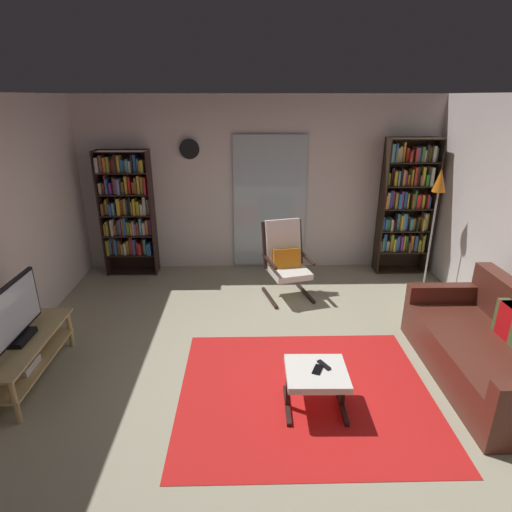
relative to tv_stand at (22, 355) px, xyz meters
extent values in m
plane|color=#A6A084|center=(2.32, 0.00, -0.30)|extent=(7.02, 7.02, 0.00)
cube|color=silver|center=(2.32, 2.90, 1.00)|extent=(5.60, 0.06, 2.60)
cube|color=silver|center=(2.48, 2.83, 0.75)|extent=(1.10, 0.01, 2.00)
cube|color=red|center=(2.65, -0.23, -0.29)|extent=(2.31, 1.93, 0.01)
cube|color=tan|center=(0.00, 0.02, 0.14)|extent=(0.51, 1.25, 0.02)
cube|color=tan|center=(0.00, 0.02, -0.10)|extent=(0.47, 1.19, 0.02)
cylinder|color=tan|center=(0.21, -0.55, -0.08)|extent=(0.05, 0.05, 0.42)
cylinder|color=tan|center=(0.21, 0.59, -0.08)|extent=(0.05, 0.05, 0.42)
cylinder|color=tan|center=(-0.21, 0.59, -0.08)|extent=(0.05, 0.05, 0.42)
cube|color=silver|center=(0.00, -0.10, -0.05)|extent=(0.31, 0.28, 0.07)
cube|color=black|center=(0.00, 0.02, 0.17)|extent=(0.20, 0.32, 0.05)
cube|color=black|center=(0.00, 0.02, 0.45)|extent=(0.04, 0.86, 0.51)
cube|color=silver|center=(0.02, 0.02, 0.45)|extent=(0.01, 0.81, 0.46)
cube|color=black|center=(-0.01, 2.65, 0.63)|extent=(0.02, 0.30, 1.86)
cube|color=black|center=(0.73, 2.65, 0.63)|extent=(0.02, 0.30, 1.86)
cube|color=black|center=(0.36, 2.79, 0.63)|extent=(0.76, 0.02, 1.86)
cube|color=black|center=(0.36, 2.65, -0.28)|extent=(0.73, 0.28, 0.02)
cube|color=black|center=(0.36, 2.65, 0.01)|extent=(0.73, 0.28, 0.02)
cube|color=black|center=(0.36, 2.65, 0.32)|extent=(0.73, 0.28, 0.02)
cube|color=black|center=(0.36, 2.65, 0.63)|extent=(0.73, 0.28, 0.02)
cube|color=black|center=(0.36, 2.65, 0.94)|extent=(0.73, 0.28, 0.02)
cube|color=black|center=(0.36, 2.65, 1.25)|extent=(0.73, 0.28, 0.02)
cube|color=black|center=(0.36, 2.65, 1.55)|extent=(0.73, 0.28, 0.02)
cube|color=olive|center=(0.03, 2.64, 0.14)|extent=(0.04, 0.22, 0.23)
cube|color=#385FA2|center=(0.07, 2.65, 0.15)|extent=(0.03, 0.15, 0.26)
cube|color=brown|center=(0.11, 2.65, 0.15)|extent=(0.04, 0.13, 0.27)
cube|color=#3164AD|center=(0.15, 2.63, 0.14)|extent=(0.03, 0.17, 0.24)
cube|color=brown|center=(0.19, 2.65, 0.13)|extent=(0.04, 0.15, 0.22)
cube|color=olive|center=(0.24, 2.66, 0.10)|extent=(0.04, 0.20, 0.17)
cube|color=beige|center=(0.29, 2.65, 0.11)|extent=(0.03, 0.22, 0.18)
cube|color=olive|center=(0.32, 2.66, 0.13)|extent=(0.03, 0.16, 0.21)
cube|color=red|center=(0.37, 2.65, 0.15)|extent=(0.04, 0.11, 0.26)
cube|color=#3F5BAC|center=(0.42, 2.63, 0.14)|extent=(0.04, 0.15, 0.23)
cube|color=red|center=(0.46, 2.63, 0.11)|extent=(0.03, 0.11, 0.19)
cube|color=red|center=(0.51, 2.66, 0.11)|extent=(0.04, 0.23, 0.17)
cube|color=brown|center=(0.55, 2.67, 0.14)|extent=(0.03, 0.10, 0.24)
cube|color=teal|center=(0.58, 2.64, 0.14)|extent=(0.03, 0.16, 0.24)
cube|color=teal|center=(0.62, 2.65, 0.10)|extent=(0.02, 0.21, 0.16)
cube|color=#2A5CA2|center=(0.66, 2.64, 0.11)|extent=(0.04, 0.24, 0.18)
cube|color=gold|center=(0.03, 2.63, 0.42)|extent=(0.02, 0.18, 0.17)
cube|color=#A08C3A|center=(0.06, 2.63, 0.44)|extent=(0.03, 0.21, 0.22)
cube|color=#2C7948|center=(0.10, 2.66, 0.43)|extent=(0.02, 0.18, 0.20)
cube|color=beige|center=(0.13, 2.63, 0.45)|extent=(0.03, 0.22, 0.24)
cube|color=brown|center=(0.17, 2.66, 0.41)|extent=(0.03, 0.17, 0.15)
cube|color=teal|center=(0.21, 2.66, 0.44)|extent=(0.04, 0.12, 0.21)
cube|color=#953086|center=(0.25, 2.65, 0.46)|extent=(0.02, 0.18, 0.25)
cube|color=olive|center=(0.28, 2.66, 0.46)|extent=(0.03, 0.18, 0.25)
cube|color=#2C5DA8|center=(0.32, 2.63, 0.46)|extent=(0.03, 0.17, 0.27)
cube|color=#979D34|center=(0.36, 2.66, 0.43)|extent=(0.04, 0.18, 0.19)
cube|color=gold|center=(0.41, 2.65, 0.43)|extent=(0.03, 0.21, 0.19)
cube|color=beige|center=(0.44, 2.65, 0.44)|extent=(0.03, 0.21, 0.21)
cube|color=#973F8B|center=(0.48, 2.65, 0.42)|extent=(0.03, 0.21, 0.17)
cube|color=brown|center=(0.51, 2.64, 0.43)|extent=(0.02, 0.19, 0.19)
cube|color=teal|center=(0.55, 2.67, 0.46)|extent=(0.03, 0.24, 0.26)
cube|color=#C1B0B3|center=(0.59, 2.63, 0.43)|extent=(0.04, 0.15, 0.19)
cube|color=orange|center=(0.64, 2.65, 0.44)|extent=(0.04, 0.14, 0.22)
cube|color=#883488|center=(0.69, 2.67, 0.45)|extent=(0.04, 0.17, 0.23)
cube|color=brown|center=(0.03, 2.65, 0.73)|extent=(0.03, 0.24, 0.17)
cube|color=orange|center=(0.07, 2.65, 0.75)|extent=(0.03, 0.12, 0.23)
cube|color=#5A8CA0|center=(0.11, 2.66, 0.72)|extent=(0.03, 0.17, 0.16)
cube|color=#365CB2|center=(0.14, 2.63, 0.72)|extent=(0.03, 0.20, 0.16)
cube|color=#578A9C|center=(0.18, 2.63, 0.73)|extent=(0.03, 0.17, 0.18)
cube|color=black|center=(0.23, 2.64, 0.77)|extent=(0.02, 0.15, 0.26)
cube|color=gold|center=(0.26, 2.64, 0.76)|extent=(0.04, 0.21, 0.24)
cube|color=brown|center=(0.31, 2.66, 0.75)|extent=(0.04, 0.14, 0.22)
cube|color=#A38B3E|center=(0.35, 2.67, 0.76)|extent=(0.03, 0.21, 0.24)
cube|color=#192C30|center=(0.38, 2.65, 0.76)|extent=(0.03, 0.17, 0.23)
cube|color=black|center=(0.42, 2.63, 0.77)|extent=(0.03, 0.11, 0.25)
cube|color=#A3903E|center=(0.45, 2.64, 0.74)|extent=(0.02, 0.16, 0.20)
cube|color=gold|center=(0.49, 2.64, 0.76)|extent=(0.03, 0.22, 0.24)
cube|color=#A69E28|center=(0.54, 2.65, 0.74)|extent=(0.04, 0.21, 0.20)
cube|color=beige|center=(0.59, 2.65, 0.72)|extent=(0.04, 0.21, 0.16)
cube|color=beige|center=(0.64, 2.64, 0.77)|extent=(0.04, 0.21, 0.27)
cube|color=beige|center=(0.68, 2.66, 0.75)|extent=(0.03, 0.16, 0.22)
cube|color=beige|center=(0.03, 2.64, 1.03)|extent=(0.04, 0.18, 0.16)
cube|color=red|center=(0.08, 2.63, 1.03)|extent=(0.02, 0.11, 0.16)
cube|color=#CF3A37|center=(0.10, 2.65, 1.08)|extent=(0.02, 0.13, 0.26)
cube|color=#2965B5|center=(0.13, 2.65, 1.06)|extent=(0.02, 0.23, 0.22)
cube|color=#8A3387|center=(0.18, 2.63, 1.03)|extent=(0.04, 0.14, 0.16)
cube|color=brown|center=(0.22, 2.64, 1.07)|extent=(0.03, 0.13, 0.23)
cube|color=purple|center=(0.27, 2.64, 1.06)|extent=(0.04, 0.22, 0.22)
cube|color=#5C95A0|center=(0.31, 2.63, 1.06)|extent=(0.02, 0.24, 0.22)
cube|color=brown|center=(0.35, 2.67, 1.04)|extent=(0.04, 0.20, 0.17)
cube|color=gold|center=(0.40, 2.64, 1.08)|extent=(0.03, 0.13, 0.25)
cube|color=red|center=(0.44, 2.64, 1.07)|extent=(0.03, 0.11, 0.24)
cube|color=orange|center=(0.49, 2.66, 1.03)|extent=(0.04, 0.11, 0.16)
cube|color=brown|center=(0.54, 2.65, 1.07)|extent=(0.03, 0.22, 0.23)
cube|color=gold|center=(0.58, 2.63, 1.08)|extent=(0.03, 0.16, 0.26)
cube|color=#A79A3C|center=(0.63, 2.66, 1.07)|extent=(0.04, 0.20, 0.24)
cube|color=red|center=(0.68, 2.64, 1.07)|extent=(0.04, 0.21, 0.24)
cube|color=beige|center=(0.04, 2.64, 1.37)|extent=(0.04, 0.24, 0.21)
cube|color=brown|center=(0.09, 2.64, 1.38)|extent=(0.04, 0.19, 0.24)
cube|color=orange|center=(0.13, 2.64, 1.36)|extent=(0.04, 0.16, 0.21)
cube|color=olive|center=(0.19, 2.65, 1.37)|extent=(0.03, 0.21, 0.22)
cube|color=red|center=(0.22, 2.65, 1.34)|extent=(0.03, 0.11, 0.16)
cube|color=brown|center=(0.26, 2.63, 1.37)|extent=(0.02, 0.15, 0.21)
cube|color=#2E1B1E|center=(0.29, 2.63, 1.39)|extent=(0.02, 0.21, 0.25)
cube|color=gold|center=(0.33, 2.65, 1.38)|extent=(0.04, 0.18, 0.23)
cube|color=#2867AE|center=(0.38, 2.64, 1.35)|extent=(0.04, 0.14, 0.18)
cube|color=beige|center=(0.41, 2.66, 1.34)|extent=(0.03, 0.12, 0.16)
cube|color=teal|center=(0.45, 2.64, 1.35)|extent=(0.03, 0.16, 0.18)
cube|color=beige|center=(0.49, 2.65, 1.34)|extent=(0.03, 0.19, 0.16)
cube|color=#2A2622|center=(0.51, 2.66, 1.38)|extent=(0.02, 0.15, 0.23)
cube|color=#2B5CB6|center=(0.55, 2.66, 1.38)|extent=(0.03, 0.16, 0.24)
cube|color=teal|center=(0.59, 2.65, 1.35)|extent=(0.02, 0.12, 0.19)
cube|color=orange|center=(0.62, 2.65, 1.34)|extent=(0.02, 0.19, 0.16)
cube|color=gold|center=(0.66, 2.66, 1.35)|extent=(0.04, 0.24, 0.17)
cube|color=black|center=(4.13, 2.62, 0.71)|extent=(0.02, 0.30, 2.02)
cube|color=black|center=(4.87, 2.62, 0.71)|extent=(0.02, 0.30, 2.02)
cube|color=black|center=(4.50, 2.76, 0.71)|extent=(0.76, 0.02, 2.02)
cube|color=black|center=(4.50, 2.62, -0.28)|extent=(0.73, 0.28, 0.02)
cube|color=black|center=(4.50, 2.62, 0.04)|extent=(0.73, 0.28, 0.02)
cube|color=black|center=(4.50, 2.62, 0.38)|extent=(0.73, 0.28, 0.02)
cube|color=black|center=(4.50, 2.62, 0.71)|extent=(0.73, 0.28, 0.02)
cube|color=black|center=(4.50, 2.62, 1.05)|extent=(0.73, 0.28, 0.02)
cube|color=black|center=(4.50, 2.62, 1.39)|extent=(0.73, 0.28, 0.02)
cube|color=black|center=(4.50, 2.62, 1.71)|extent=(0.73, 0.28, 0.02)
cube|color=#8A4487|center=(4.16, 2.61, 0.14)|extent=(0.02, 0.18, 0.17)
cube|color=#3A8C47|center=(4.18, 2.63, 0.16)|extent=(0.02, 0.23, 0.22)
cube|color=blue|center=(4.22, 2.64, 0.18)|extent=(0.04, 0.17, 0.27)
cube|color=beige|center=(4.28, 2.64, 0.12)|extent=(0.04, 0.12, 0.15)
cube|color=olive|center=(4.33, 2.62, 0.18)|extent=(0.04, 0.14, 0.26)
cube|color=gold|center=(4.36, 2.64, 0.15)|extent=(0.03, 0.23, 0.20)
cube|color=#3B66A9|center=(4.39, 2.62, 0.15)|extent=(0.03, 0.14, 0.21)
cube|color=#3E67AF|center=(4.44, 2.62, 0.16)|extent=(0.04, 0.10, 0.23)
cube|color=#933494|center=(4.48, 2.61, 0.16)|extent=(0.03, 0.12, 0.23)
cube|color=gold|center=(4.52, 2.63, 0.17)|extent=(0.02, 0.16, 0.25)
cube|color=#31803F|center=(4.56, 2.62, 0.17)|extent=(0.02, 0.13, 0.23)
cube|color=brown|center=(4.59, 2.62, 0.13)|extent=(0.04, 0.23, 0.16)
cube|color=orange|center=(4.64, 2.63, 0.17)|extent=(0.04, 0.16, 0.24)
cube|color=#3763B0|center=(4.69, 2.61, 0.17)|extent=(0.04, 0.14, 0.24)
cube|color=#A89E2A|center=(4.75, 2.62, 0.14)|extent=(0.04, 0.22, 0.18)
cube|color=#A38C37|center=(4.79, 2.61, 0.18)|extent=(0.03, 0.22, 0.25)
cube|color=#3F8752|center=(4.82, 2.62, 0.18)|extent=(0.02, 0.15, 0.27)
cube|color=#2C5EB4|center=(4.16, 2.61, 0.49)|extent=(0.03, 0.16, 0.20)
cube|color=#3A6CAF|center=(4.20, 2.62, 0.47)|extent=(0.03, 0.19, 0.17)
cube|color=#318C44|center=(4.24, 2.62, 0.47)|extent=(0.04, 0.16, 0.17)
cube|color=beige|center=(4.28, 2.62, 0.47)|extent=(0.03, 0.23, 0.18)
cube|color=red|center=(4.31, 2.62, 0.46)|extent=(0.03, 0.13, 0.15)
cube|color=#22192C|center=(4.34, 2.63, 0.48)|extent=(0.02, 0.17, 0.18)
cube|color=teal|center=(4.39, 2.61, 0.51)|extent=(0.04, 0.12, 0.25)
cube|color=gold|center=(4.42, 2.62, 0.50)|extent=(0.02, 0.23, 0.23)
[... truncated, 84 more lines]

